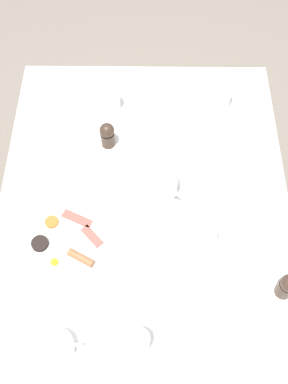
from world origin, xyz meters
name	(u,v)px	position (x,y,z in m)	size (l,w,h in m)	color
ground_plane	(144,268)	(0.00, 0.00, 0.00)	(8.00, 8.00, 0.00)	#70665B
table	(144,203)	(0.00, 0.00, 0.64)	(0.99, 1.21, 0.70)	white
breakfast_plate	(66,242)	(0.25, 0.18, 0.71)	(0.32, 0.32, 0.04)	white
teapot_near	(217,94)	(-0.27, -0.41, 0.76)	(0.11, 0.18, 0.13)	white
teapot_far	(161,183)	(-0.06, -0.01, 0.76)	(0.16, 0.14, 0.13)	white
teacup_with_saucer_left	(59,347)	(0.23, 0.51, 0.73)	(0.14, 0.14, 0.06)	white
water_glass_tall	(207,233)	(-0.20, 0.16, 0.75)	(0.07, 0.07, 0.09)	white
water_glass_short	(138,342)	(0.01, 0.50, 0.75)	(0.07, 0.07, 0.08)	white
wine_glass_spare	(111,99)	(0.13, -0.39, 0.75)	(0.07, 0.07, 0.09)	white
pepper_grinder	(107,135)	(0.13, -0.22, 0.76)	(0.05, 0.05, 0.11)	#38281E
salt_grinder	(287,286)	(-0.43, 0.34, 0.76)	(0.05, 0.05, 0.11)	#38281E
napkin_folded	(232,309)	(-0.27, 0.39, 0.71)	(0.17, 0.16, 0.01)	white
fork_by_plate	(66,165)	(0.28, -0.12, 0.71)	(0.16, 0.06, 0.00)	silver
knife_by_plate	(228,164)	(-0.30, -0.13, 0.71)	(0.17, 0.13, 0.00)	silver
spoon_for_tea	(150,105)	(-0.02, -0.40, 0.71)	(0.13, 0.11, 0.00)	silver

